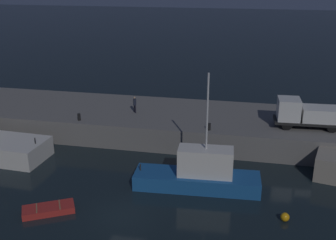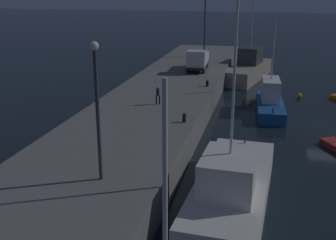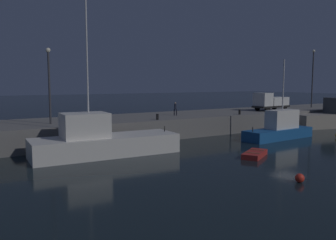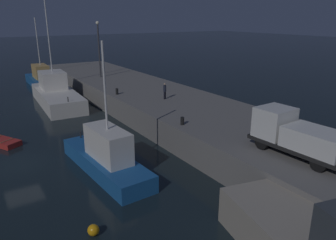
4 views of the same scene
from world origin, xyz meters
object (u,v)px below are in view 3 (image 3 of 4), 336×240
(lamp_post_west, at_px, (49,79))
(fishing_trawler_red, at_px, (280,129))
(bollard_central, at_px, (240,112))
(mooring_buoy_near, at_px, (300,178))
(lamp_post_east, at_px, (313,74))
(dockworker, at_px, (175,108))
(fishing_boat_blue, at_px, (335,117))
(fishing_boat_orange, at_px, (102,141))
(bollard_west, at_px, (157,117))
(rowboat_white_mid, at_px, (255,154))
(utility_truck, at_px, (270,102))

(lamp_post_west, bearing_deg, fishing_trawler_red, -20.89)
(bollard_central, bearing_deg, mooring_buoy_near, -123.98)
(lamp_post_east, height_order, bollard_central, lamp_post_east)
(dockworker, bearing_deg, lamp_post_east, 0.04)
(fishing_boat_blue, bearing_deg, fishing_boat_orange, -178.30)
(fishing_trawler_red, height_order, lamp_post_west, lamp_post_west)
(mooring_buoy_near, relative_size, bollard_west, 0.89)
(dockworker, distance_m, bollard_central, 8.16)
(fishing_trawler_red, xyz_separation_m, rowboat_white_mid, (-9.30, -5.34, -0.90))
(bollard_west, bearing_deg, mooring_buoy_near, -91.72)
(fishing_boat_blue, bearing_deg, dockworker, 164.03)
(mooring_buoy_near, bearing_deg, utility_truck, 45.32)
(lamp_post_east, height_order, utility_truck, lamp_post_east)
(mooring_buoy_near, relative_size, bollard_central, 0.95)
(dockworker, height_order, bollard_central, dockworker)
(bollard_central, bearing_deg, fishing_trawler_red, -89.26)
(dockworker, bearing_deg, bollard_central, -22.82)
(fishing_boat_orange, distance_m, dockworker, 14.52)
(bollard_west, bearing_deg, dockworker, 35.98)
(fishing_trawler_red, distance_m, dockworker, 12.22)
(fishing_trawler_red, height_order, bollard_central, fishing_trawler_red)
(fishing_boat_blue, distance_m, mooring_buoy_near, 31.27)
(lamp_post_east, distance_m, dockworker, 26.46)
(fishing_trawler_red, xyz_separation_m, lamp_post_west, (-22.49, 8.58, 5.34))
(fishing_boat_blue, height_order, utility_truck, fishing_boat_blue)
(lamp_post_west, bearing_deg, rowboat_white_mid, -46.55)
(lamp_post_west, relative_size, lamp_post_east, 0.79)
(mooring_buoy_near, bearing_deg, lamp_post_west, 115.70)
(fishing_boat_blue, bearing_deg, lamp_post_east, 60.34)
(fishing_boat_blue, distance_m, rowboat_white_mid, 25.55)
(fishing_boat_blue, xyz_separation_m, rowboat_white_mid, (-24.14, -8.30, -1.15))
(mooring_buoy_near, height_order, utility_truck, utility_truck)
(lamp_post_east, bearing_deg, fishing_boat_blue, -119.66)
(utility_truck, bearing_deg, lamp_post_west, 180.00)
(fishing_trawler_red, height_order, fishing_boat_blue, fishing_boat_blue)
(fishing_trawler_red, height_order, rowboat_white_mid, fishing_trawler_red)
(lamp_post_east, relative_size, bollard_central, 15.21)
(fishing_trawler_red, xyz_separation_m, mooring_buoy_near, (-12.49, -12.19, -0.84))
(fishing_boat_orange, height_order, utility_truck, fishing_boat_orange)
(utility_truck, bearing_deg, lamp_post_east, 4.48)
(mooring_buoy_near, xyz_separation_m, bollard_west, (0.55, 18.41, 2.24))
(lamp_post_west, distance_m, bollard_west, 11.51)
(fishing_boat_blue, bearing_deg, bollard_west, 173.06)
(fishing_trawler_red, height_order, utility_truck, fishing_trawler_red)
(rowboat_white_mid, relative_size, mooring_buoy_near, 6.25)
(dockworker, xyz_separation_m, bollard_west, (-4.35, -3.16, -0.58))
(lamp_post_west, height_order, lamp_post_east, lamp_post_east)
(fishing_boat_orange, distance_m, utility_truck, 28.82)
(lamp_post_west, relative_size, utility_truck, 1.22)
(fishing_trawler_red, bearing_deg, fishing_boat_blue, 11.27)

